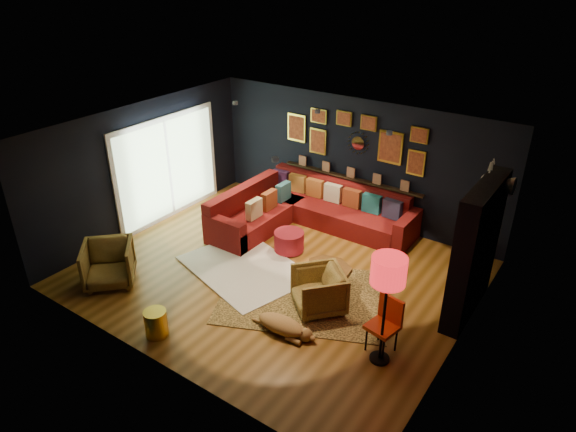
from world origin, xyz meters
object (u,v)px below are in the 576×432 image
Objects in this scene: armchair_right at (319,288)px; dog at (281,322)px; sectional at (303,211)px; armchair_left at (108,262)px; pouf at (289,241)px; orange_chair at (386,320)px; gold_stool at (156,323)px; coffee_table at (330,270)px; floor_lamp at (388,275)px.

dog is at bearing -58.83° from armchair_right.
armchair_left is at bearing -113.27° from sectional.
pouf is 3.06m from orange_chair.
pouf is 0.53× the size of dog.
gold_stool is 0.39× the size of dog.
orange_chair is at bearing -30.92° from coffee_table.
gold_stool is at bearing -138.62° from orange_chair.
sectional is 3.15× the size of dog.
orange_chair is at bearing -28.61° from pouf.
coffee_table is at bearing -12.81° from armchair_left.
gold_stool is at bearing -120.75° from coffee_table.
orange_chair reaches higher than pouf.
armchair_right is 1.83× the size of gold_stool.
armchair_right is at bearing -40.66° from pouf.
floor_lamp is at bearing 21.05° from armchair_right.
dog is at bearing -146.92° from orange_chair.
orange_chair is (3.03, -2.49, 0.18)m from sectional.
coffee_table is 1.60× the size of pouf.
orange_chair reaches higher than coffee_table.
armchair_right is (0.15, -0.60, 0.03)m from coffee_table.
coffee_table is 1.42m from dog.
pouf is 0.34× the size of floor_lamp.
floor_lamp reaches higher than gold_stool.
orange_chair is at bearing -39.35° from sectional.
floor_lamp is at bearing -36.62° from coffee_table.
pouf is at bearing 120.26° from dog.
floor_lamp is (2.98, 1.42, 1.21)m from gold_stool.
coffee_table is 2.94m from gold_stool.
orange_chair is 0.50× the size of floor_lamp.
gold_stool is (-1.50, -2.52, -0.15)m from coffee_table.
armchair_left reaches higher than armchair_right.
armchair_right is (3.34, 1.43, -0.03)m from armchair_left.
gold_stool is (1.69, -0.49, -0.20)m from armchair_left.
dog is at bearing 36.54° from gold_stool.
armchair_right is at bearing -51.72° from sectional.
dog is (-1.48, -0.31, -1.24)m from floor_lamp.
gold_stool reaches higher than dog.
sectional is at bearing 21.49° from armchair_left.
armchair_right is 1.30m from orange_chair.
sectional is at bearing 169.99° from armchair_right.
dog is at bearing -90.00° from coffee_table.
armchair_left is 0.77× the size of dog.
floor_lamp reaches higher than pouf.
sectional reaches higher than armchair_left.
armchair_left is at bearing -170.69° from dog.
floor_lamp is (0.06, -0.25, 0.93)m from orange_chair.
sectional is 4.28m from floor_lamp.
armchair_left reaches higher than dog.
coffee_table is at bearing -45.41° from sectional.
armchair_right is 0.46× the size of floor_lamp.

